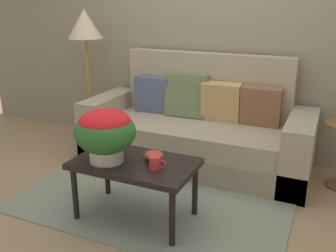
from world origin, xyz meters
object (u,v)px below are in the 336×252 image
(coffee_table, at_px, (135,168))
(floor_lamp, at_px, (85,34))
(coffee_mug, at_px, (155,163))
(potted_plant, at_px, (105,131))
(couch, at_px, (197,131))
(snack_bowl, at_px, (154,155))

(coffee_table, relative_size, floor_lamp, 0.60)
(coffee_table, xyz_separation_m, coffee_mug, (0.20, -0.05, 0.10))
(coffee_table, xyz_separation_m, floor_lamp, (-1.32, 1.28, 0.85))
(floor_lamp, height_order, coffee_mug, floor_lamp)
(coffee_table, bearing_deg, potted_plant, -157.18)
(floor_lamp, relative_size, coffee_mug, 11.85)
(coffee_table, relative_size, coffee_mug, 7.05)
(potted_plant, height_order, coffee_mug, potted_plant)
(couch, height_order, coffee_mug, couch)
(potted_plant, height_order, snack_bowl, potted_plant)
(potted_plant, bearing_deg, coffee_table, 22.82)
(snack_bowl, bearing_deg, floor_lamp, 140.23)
(couch, bearing_deg, coffee_table, -92.50)
(floor_lamp, bearing_deg, coffee_mug, -41.18)
(couch, bearing_deg, snack_bowl, -86.56)
(couch, height_order, coffee_table, couch)
(couch, bearing_deg, coffee_mug, -83.37)
(coffee_mug, bearing_deg, potted_plant, -176.15)
(couch, relative_size, coffee_table, 2.50)
(floor_lamp, xyz_separation_m, snack_bowl, (1.44, -1.20, -0.75))
(coffee_mug, bearing_deg, floor_lamp, 138.82)
(coffee_table, bearing_deg, snack_bowl, 31.95)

